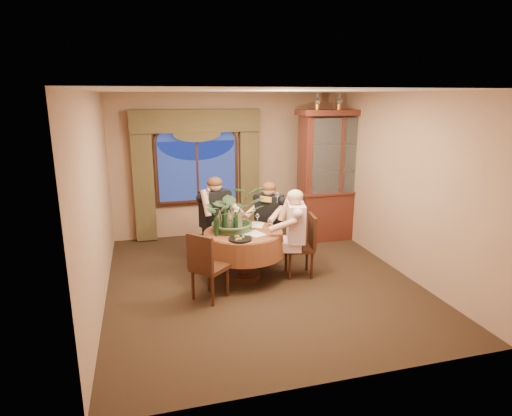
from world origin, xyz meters
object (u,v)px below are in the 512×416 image
object	(u,v)px
person_scarf	(269,222)
wine_bottle_2	(236,222)
chair_front_left	(210,266)
olive_bowl	(246,230)
oil_lamp_right	(361,100)
wine_bottle_3	(229,221)
chair_right	(299,246)
chair_back_right	(265,233)
wine_bottle_1	(216,225)
wine_bottle_0	(220,221)
dining_table	(243,254)
oil_lamp_left	(317,100)
oil_lamp_center	(339,100)
wine_bottle_4	(224,223)
person_pink	(296,234)
centerpiece_plant	(234,191)
stoneware_vase	(238,220)
chair_back	(220,232)
person_back	(215,220)
wine_bottle_5	(225,218)
china_cabinet	(336,176)

from	to	relation	value
person_scarf	wine_bottle_2	world-z (taller)	person_scarf
chair_front_left	olive_bowl	bearing A→B (deg)	87.33
oil_lamp_right	wine_bottle_3	distance (m)	3.59
chair_right	chair_front_left	size ratio (longest dim) A/B	1.00
chair_back_right	wine_bottle_1	size ratio (longest dim) A/B	2.91
chair_front_left	wine_bottle_0	size ratio (longest dim) A/B	2.91
chair_front_left	dining_table	bearing A→B (deg)	90.00
oil_lamp_left	oil_lamp_center	size ratio (longest dim) A/B	1.00
wine_bottle_1	wine_bottle_4	size ratio (longest dim) A/B	1.00
person_pink	centerpiece_plant	xyz separation A→B (m)	(-0.88, 0.31, 0.66)
wine_bottle_3	chair_front_left	bearing A→B (deg)	-123.15
stoneware_vase	centerpiece_plant	bearing A→B (deg)	144.35
oil_lamp_center	wine_bottle_4	xyz separation A→B (m)	(-2.48, -1.47, -1.75)
chair_back_right	wine_bottle_2	distance (m)	1.04
stoneware_vase	oil_lamp_right	bearing A→B (deg)	26.75
centerpiece_plant	olive_bowl	bearing A→B (deg)	-39.86
person_scarf	olive_bowl	world-z (taller)	person_scarf
oil_lamp_left	stoneware_vase	world-z (taller)	oil_lamp_left
chair_back_right	dining_table	bearing A→B (deg)	90.00
chair_back	wine_bottle_1	distance (m)	1.07
oil_lamp_left	person_scarf	distance (m)	2.45
person_scarf	olive_bowl	xyz separation A→B (m)	(-0.54, -0.57, 0.09)
person_back	wine_bottle_0	bearing A→B (deg)	64.83
dining_table	oil_lamp_left	xyz separation A→B (m)	(1.75, 1.44, 2.29)
chair_front_left	wine_bottle_0	bearing A→B (deg)	114.77
oil_lamp_center	chair_back	distance (m)	3.29
centerpiece_plant	person_back	bearing A→B (deg)	107.02
oil_lamp_right	centerpiece_plant	bearing A→B (deg)	-154.11
oil_lamp_center	chair_right	xyz separation A→B (m)	(-1.33, -1.58, -2.18)
chair_back_right	wine_bottle_2	size ratio (longest dim) A/B	2.91
oil_lamp_right	olive_bowl	xyz separation A→B (m)	(-2.57, -1.45, -1.88)
oil_lamp_right	chair_front_left	distance (m)	4.38
wine_bottle_0	chair_back	bearing A→B (deg)	80.54
wine_bottle_3	wine_bottle_5	size ratio (longest dim) A/B	1.00
chair_front_left	centerpiece_plant	world-z (taller)	centerpiece_plant
person_scarf	wine_bottle_4	world-z (taller)	person_scarf
wine_bottle_2	oil_lamp_right	bearing A→B (deg)	28.58
chair_right	person_back	size ratio (longest dim) A/B	0.65
dining_table	olive_bowl	xyz separation A→B (m)	(0.04, -0.01, 0.40)
oil_lamp_left	wine_bottle_5	distance (m)	2.92
centerpiece_plant	wine_bottle_4	xyz separation A→B (m)	(-0.19, -0.15, -0.45)
olive_bowl	wine_bottle_5	world-z (taller)	wine_bottle_5
olive_bowl	wine_bottle_1	distance (m)	0.50
wine_bottle_0	wine_bottle_4	bearing A→B (deg)	-68.79
olive_bowl	wine_bottle_4	world-z (taller)	wine_bottle_4
oil_lamp_left	person_pink	size ratio (longest dim) A/B	0.24
china_cabinet	wine_bottle_0	bearing A→B (deg)	-151.80
dining_table	oil_lamp_left	world-z (taller)	oil_lamp_left
stoneware_vase	wine_bottle_3	xyz separation A→B (m)	(-0.14, -0.03, 0.01)
olive_bowl	wine_bottle_4	bearing A→B (deg)	-176.80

